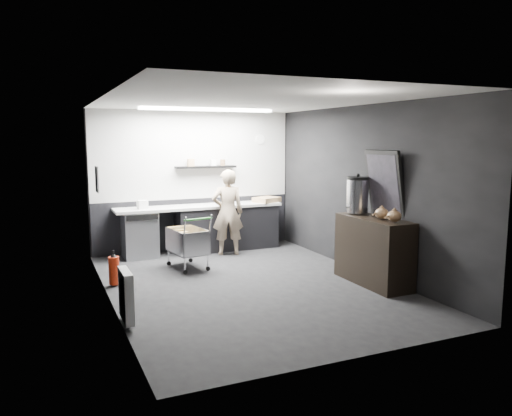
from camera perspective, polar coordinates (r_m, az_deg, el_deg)
name	(u,v)px	position (r m, az deg, el deg)	size (l,w,h in m)	color
floor	(249,285)	(7.54, -0.81, -8.75)	(5.50, 5.50, 0.00)	black
ceiling	(249,101)	(7.25, -0.85, 12.16)	(5.50, 5.50, 0.00)	silver
wall_back	(194,181)	(9.85, -7.07, 3.13)	(5.50, 5.50, 0.00)	black
wall_front	(360,224)	(4.88, 11.83, -1.86)	(5.50, 5.50, 0.00)	black
wall_left	(107,202)	(6.76, -16.66, 0.67)	(5.50, 5.50, 0.00)	black
wall_right	(362,189)	(8.25, 12.07, 2.09)	(5.50, 5.50, 0.00)	black
kitchen_wall_panel	(194,155)	(9.80, -7.09, 6.03)	(3.95, 0.02, 1.70)	#B9B9B4
dado_panel	(195,223)	(9.94, -6.96, -1.77)	(3.95, 0.02, 1.00)	black
floating_shelf	(206,167)	(9.77, -5.75, 4.70)	(1.20, 0.22, 0.04)	black
wall_clock	(260,139)	(10.28, 0.46, 7.85)	(0.20, 0.20, 0.03)	white
poster	(97,179)	(8.02, -17.74, 3.16)	(0.02, 0.30, 0.40)	silver
poster_red_band	(97,175)	(8.02, -17.72, 3.66)	(0.01, 0.22, 0.10)	red
radiator	(126,295)	(6.10, -14.64, -9.65)	(0.10, 0.50, 0.60)	white
ceiling_strip	(208,110)	(8.97, -5.54, 11.12)	(2.40, 0.20, 0.04)	white
prep_counter	(207,228)	(9.70, -5.66, -2.25)	(3.20, 0.61, 0.90)	black
person	(228,212)	(9.31, -3.25, -0.50)	(0.58, 0.38, 1.60)	beige
shopping_cart	(187,243)	(8.46, -7.85, -3.97)	(0.60, 0.90, 0.91)	silver
sideboard	(373,242)	(7.69, 13.21, -3.80)	(0.57, 1.34, 2.00)	black
fire_extinguisher	(114,269)	(7.71, -15.92, -6.77)	(0.15, 0.15, 0.51)	red
cardboard_box	(267,200)	(10.03, 1.23, 0.97)	(0.49, 0.37, 0.10)	#A58258
pink_tub	(228,199)	(9.76, -3.25, 1.09)	(0.21, 0.21, 0.21)	white
white_container	(142,205)	(9.27, -12.85, 0.37)	(0.17, 0.14, 0.16)	white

